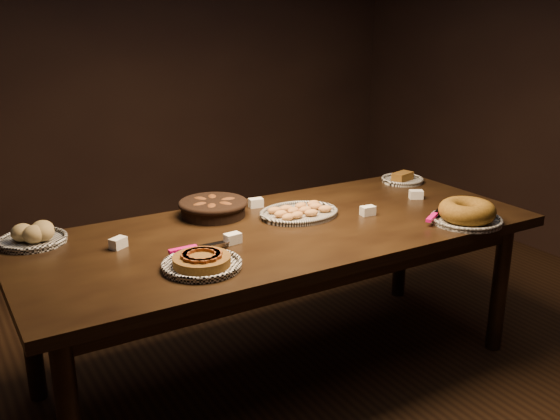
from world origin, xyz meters
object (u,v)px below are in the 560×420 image
madeleine_platter (299,212)px  bundt_cake_plate (467,214)px  buffet_table (281,243)px  apple_tart_plate (202,262)px

madeleine_platter → bundt_cake_plate: bundt_cake_plate is taller
buffet_table → bundt_cake_plate: 0.88m
apple_tart_plate → madeleine_platter: apple_tart_plate is taller
apple_tart_plate → madeleine_platter: (0.67, 0.35, -0.00)m
apple_tart_plate → buffet_table: bearing=10.5°
apple_tart_plate → madeleine_platter: bearing=12.8°
bundt_cake_plate → apple_tart_plate: bearing=177.7°
buffet_table → apple_tart_plate: apple_tart_plate is taller
apple_tart_plate → madeleine_platter: 0.76m
apple_tart_plate → bundt_cake_plate: 1.30m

